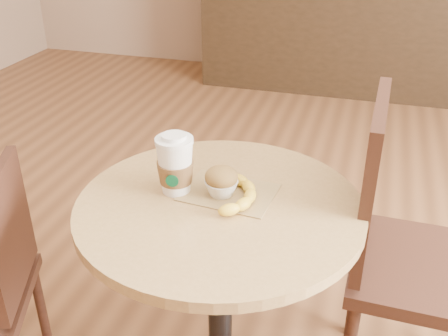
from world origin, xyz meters
name	(u,v)px	position (x,y,z in m)	size (l,w,h in m)	color
cafe_table	(220,263)	(-0.07, -0.01, 0.55)	(0.75, 0.75, 0.75)	black
chair_right	(405,250)	(0.42, 0.21, 0.54)	(0.44, 0.44, 0.98)	#341B12
service_counter	(345,23)	(0.00, 3.18, 0.52)	(2.30, 0.65, 1.04)	black
kraft_bag	(229,192)	(-0.06, 0.04, 0.75)	(0.24, 0.18, 0.00)	olive
coffee_cup	(175,166)	(-0.20, 0.01, 0.82)	(0.10, 0.10, 0.17)	white
muffin	(221,181)	(-0.08, 0.03, 0.79)	(0.09, 0.09, 0.08)	silver
banana	(234,193)	(-0.04, 0.02, 0.77)	(0.15, 0.22, 0.03)	yellow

